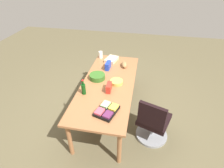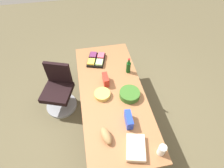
{
  "view_description": "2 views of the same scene",
  "coord_description": "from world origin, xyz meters",
  "px_view_note": "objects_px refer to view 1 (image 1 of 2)",
  "views": [
    {
      "loc": [
        2.67,
        0.59,
        2.65
      ],
      "look_at": [
        0.09,
        0.09,
        0.8
      ],
      "focal_mm": 28.66,
      "sensor_mm": 36.0,
      "label": 1
    },
    {
      "loc": [
        -1.67,
        0.32,
        2.89
      ],
      "look_at": [
        0.13,
        -0.02,
        0.79
      ],
      "focal_mm": 29.14,
      "sensor_mm": 36.0,
      "label": 2
    }
  ],
  "objects_px": {
    "conference_table": "(108,86)",
    "salad_bowl": "(97,77)",
    "sheet_cake": "(112,59)",
    "office_chair": "(153,124)",
    "chip_bag_red": "(109,87)",
    "fruit_platter": "(107,110)",
    "chip_bowl": "(117,82)",
    "bread_loaf": "(124,64)",
    "wine_bottle": "(84,89)",
    "chip_bag_blue": "(108,65)",
    "mayo_jar": "(101,55)"
  },
  "relations": [
    {
      "from": "fruit_platter",
      "to": "chip_bag_blue",
      "type": "bearing_deg",
      "value": -168.9
    },
    {
      "from": "conference_table",
      "to": "bread_loaf",
      "type": "xyz_separation_m",
      "value": [
        -0.69,
        0.21,
        0.12
      ]
    },
    {
      "from": "fruit_platter",
      "to": "bread_loaf",
      "type": "relative_size",
      "value": 1.78
    },
    {
      "from": "chip_bag_blue",
      "to": "fruit_platter",
      "type": "bearing_deg",
      "value": 11.1
    },
    {
      "from": "bread_loaf",
      "to": "office_chair",
      "type": "bearing_deg",
      "value": 29.49
    },
    {
      "from": "office_chair",
      "to": "chip_bag_red",
      "type": "height_order",
      "value": "office_chair"
    },
    {
      "from": "chip_bag_blue",
      "to": "mayo_jar",
      "type": "bearing_deg",
      "value": -149.12
    },
    {
      "from": "conference_table",
      "to": "mayo_jar",
      "type": "relative_size",
      "value": 14.43
    },
    {
      "from": "conference_table",
      "to": "office_chair",
      "type": "height_order",
      "value": "office_chair"
    },
    {
      "from": "salad_bowl",
      "to": "sheet_cake",
      "type": "xyz_separation_m",
      "value": [
        -0.78,
        0.13,
        -0.01
      ]
    },
    {
      "from": "bread_loaf",
      "to": "mayo_jar",
      "type": "bearing_deg",
      "value": -117.28
    },
    {
      "from": "office_chair",
      "to": "bread_loaf",
      "type": "height_order",
      "value": "office_chair"
    },
    {
      "from": "mayo_jar",
      "to": "wine_bottle",
      "type": "distance_m",
      "value": 1.38
    },
    {
      "from": "chip_bag_red",
      "to": "chip_bag_blue",
      "type": "bearing_deg",
      "value": -166.88
    },
    {
      "from": "chip_bag_blue",
      "to": "mayo_jar",
      "type": "xyz_separation_m",
      "value": [
        -0.46,
        -0.27,
        0.0
      ]
    },
    {
      "from": "salad_bowl",
      "to": "chip_bowl",
      "type": "bearing_deg",
      "value": 77.71
    },
    {
      "from": "chip_bag_blue",
      "to": "wine_bottle",
      "type": "height_order",
      "value": "wine_bottle"
    },
    {
      "from": "fruit_platter",
      "to": "sheet_cake",
      "type": "relative_size",
      "value": 1.33
    },
    {
      "from": "chip_bag_blue",
      "to": "wine_bottle",
      "type": "bearing_deg",
      "value": -13.96
    },
    {
      "from": "chip_bowl",
      "to": "chip_bag_blue",
      "type": "bearing_deg",
      "value": -152.15
    },
    {
      "from": "office_chair",
      "to": "salad_bowl",
      "type": "xyz_separation_m",
      "value": [
        -0.6,
        -1.11,
        0.44
      ]
    },
    {
      "from": "salad_bowl",
      "to": "mayo_jar",
      "type": "distance_m",
      "value": 0.89
    },
    {
      "from": "sheet_cake",
      "to": "bread_loaf",
      "type": "height_order",
      "value": "bread_loaf"
    },
    {
      "from": "office_chair",
      "to": "wine_bottle",
      "type": "distance_m",
      "value": 1.32
    },
    {
      "from": "salad_bowl",
      "to": "sheet_cake",
      "type": "relative_size",
      "value": 0.93
    },
    {
      "from": "chip_bag_red",
      "to": "chip_bowl",
      "type": "relative_size",
      "value": 0.84
    },
    {
      "from": "chip_bag_red",
      "to": "salad_bowl",
      "type": "bearing_deg",
      "value": -138.03
    },
    {
      "from": "office_chair",
      "to": "chip_bag_blue",
      "type": "height_order",
      "value": "same"
    },
    {
      "from": "chip_bag_red",
      "to": "chip_bowl",
      "type": "bearing_deg",
      "value": 159.74
    },
    {
      "from": "fruit_platter",
      "to": "wine_bottle",
      "type": "relative_size",
      "value": 1.52
    },
    {
      "from": "chip_bowl",
      "to": "bread_loaf",
      "type": "height_order",
      "value": "bread_loaf"
    },
    {
      "from": "salad_bowl",
      "to": "chip_bowl",
      "type": "distance_m",
      "value": 0.4
    },
    {
      "from": "conference_table",
      "to": "chip_bag_blue",
      "type": "xyz_separation_m",
      "value": [
        -0.54,
        -0.11,
        0.15
      ]
    },
    {
      "from": "conference_table",
      "to": "chip_bag_red",
      "type": "height_order",
      "value": "chip_bag_red"
    },
    {
      "from": "conference_table",
      "to": "fruit_platter",
      "type": "height_order",
      "value": "fruit_platter"
    },
    {
      "from": "chip_bag_blue",
      "to": "salad_bowl",
      "type": "bearing_deg",
      "value": -16.47
    },
    {
      "from": "office_chair",
      "to": "sheet_cake",
      "type": "xyz_separation_m",
      "value": [
        -1.38,
        -0.98,
        0.43
      ]
    },
    {
      "from": "fruit_platter",
      "to": "bread_loaf",
      "type": "height_order",
      "value": "bread_loaf"
    },
    {
      "from": "office_chair",
      "to": "bread_loaf",
      "type": "relative_size",
      "value": 3.72
    },
    {
      "from": "mayo_jar",
      "to": "wine_bottle",
      "type": "height_order",
      "value": "wine_bottle"
    },
    {
      "from": "salad_bowl",
      "to": "mayo_jar",
      "type": "height_order",
      "value": "mayo_jar"
    },
    {
      "from": "wine_bottle",
      "to": "office_chair",
      "type": "bearing_deg",
      "value": 85.12
    },
    {
      "from": "conference_table",
      "to": "mayo_jar",
      "type": "xyz_separation_m",
      "value": [
        -1.0,
        -0.39,
        0.15
      ]
    },
    {
      "from": "bread_loaf",
      "to": "wine_bottle",
      "type": "xyz_separation_m",
      "value": [
        1.07,
        -0.55,
        0.06
      ]
    },
    {
      "from": "sheet_cake",
      "to": "chip_bowl",
      "type": "bearing_deg",
      "value": 16.9
    },
    {
      "from": "conference_table",
      "to": "salad_bowl",
      "type": "distance_m",
      "value": 0.29
    },
    {
      "from": "conference_table",
      "to": "mayo_jar",
      "type": "distance_m",
      "value": 1.08
    },
    {
      "from": "chip_bag_red",
      "to": "bread_loaf",
      "type": "distance_m",
      "value": 0.92
    },
    {
      "from": "conference_table",
      "to": "chip_bowl",
      "type": "bearing_deg",
      "value": 101.15
    },
    {
      "from": "sheet_cake",
      "to": "wine_bottle",
      "type": "relative_size",
      "value": 1.14
    }
  ]
}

